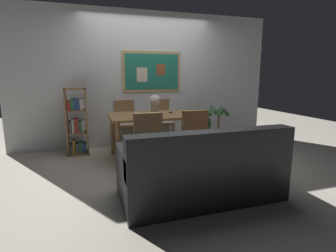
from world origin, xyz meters
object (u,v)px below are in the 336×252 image
potted_ivy (202,126)px  dining_table (155,120)px  bookshelf (77,124)px  flower_vase (155,103)px  dining_chair_near_left (147,139)px  dining_chair_near_right (192,135)px  potted_palm (218,128)px  dining_chair_far_left (125,120)px  leather_couch (202,172)px  tv_remote (171,112)px  dining_chair_far_right (162,118)px

potted_ivy → dining_table: bearing=-150.4°
bookshelf → flower_vase: size_ratio=3.63×
dining_table → dining_chair_near_left: dining_chair_near_left is taller
dining_chair_near_right → potted_palm: dining_chair_near_right is taller
dining_chair_far_left → leather_couch: 2.54m
potted_palm → flower_vase: 1.57m
potted_ivy → flower_vase: (-1.18, -0.69, 0.59)m
leather_couch → dining_table: bearing=93.5°
bookshelf → potted_ivy: 2.45m
dining_chair_near_right → leather_couch: (-0.24, -0.85, -0.22)m
leather_couch → tv_remote: leather_couch is taller
tv_remote → potted_palm: bearing=14.6°
dining_chair_far_right → bookshelf: (-1.63, -0.25, 0.01)m
dining_chair_far_left → tv_remote: bearing=-46.6°
dining_chair_near_left → bookshelf: size_ratio=0.77×
dining_chair_far_right → tv_remote: (-0.05, -0.75, 0.22)m
dining_chair_far_left → leather_couch: (0.47, -2.49, -0.22)m
potted_palm → flower_vase: size_ratio=2.69×
bookshelf → potted_ivy: bookshelf is taller
potted_ivy → dining_chair_near_right: bearing=-119.6°
leather_couch → bookshelf: (-1.36, 2.27, 0.23)m
dining_table → bookshelf: bookshelf is taller
dining_chair_far_right → dining_chair_far_left: bearing=-177.7°
dining_chair_far_right → potted_palm: size_ratio=1.05×
dining_chair_far_left → potted_ivy: bearing=-5.4°
dining_chair_far_right → potted_ivy: size_ratio=1.51×
potted_ivy → tv_remote: size_ratio=3.72×
leather_couch → dining_chair_near_right: bearing=74.6°
dining_chair_near_left → dining_chair_near_right: bearing=3.7°
tv_remote → leather_couch: bearing=-96.9°
dining_chair_far_right → bookshelf: 1.65m
dining_table → potted_ivy: (1.18, 0.67, -0.31)m
bookshelf → potted_palm: size_ratio=1.35×
dining_chair_far_right → dining_table: bearing=-113.5°
potted_ivy → potted_palm: 0.37m
potted_ivy → tv_remote: (-0.87, -0.58, 0.41)m
bookshelf → tv_remote: 1.66m
flower_vase → tv_remote: 0.37m
dining_chair_far_left → leather_couch: bearing=-79.2°
leather_couch → tv_remote: bearing=83.1°
dining_chair_near_right → potted_ivy: 1.73m
dining_table → flower_vase: (0.00, -0.02, 0.28)m
dining_chair_far_right → potted_ivy: dining_chair_far_right is taller
potted_ivy → tv_remote: bearing=-146.4°
dining_chair_far_right → flower_vase: (-0.36, -0.87, 0.39)m
flower_vase → tv_remote: bearing=20.1°
dining_table → tv_remote: (0.31, 0.10, 0.10)m
dining_chair_far_left → potted_ivy: size_ratio=1.51×
dining_chair_far_left → potted_palm: size_ratio=1.05×
bookshelf → dining_table: bearing=-25.4°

